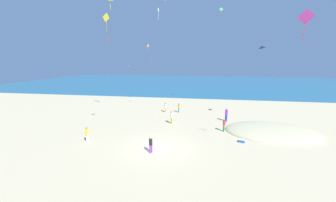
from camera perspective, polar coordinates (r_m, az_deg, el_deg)
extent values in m
plane|color=#C6B58C|center=(26.58, 1.35, -4.53)|extent=(120.00, 120.00, 0.00)
cube|color=#236084|center=(68.68, 6.15, 5.65)|extent=(120.00, 60.00, 0.05)
ellipsoid|color=#C0B68B|center=(23.52, 28.81, -8.31)|extent=(9.65, 6.76, 1.37)
cube|color=#2D9956|center=(22.04, 27.55, -9.03)|extent=(0.72, 0.74, 0.03)
cube|color=#2D9956|center=(21.70, 27.39, -8.75)|extent=(0.56, 0.49, 0.43)
cylinder|color=#B7B7BC|center=(22.28, 27.02, -8.99)|extent=(0.02, 0.02, 0.17)
cylinder|color=#B7B7BC|center=(22.17, 28.27, -9.22)|extent=(0.02, 0.02, 0.17)
cube|color=#2D56B7|center=(19.57, 21.51, -11.21)|extent=(0.57, 0.51, 0.26)
cube|color=white|center=(19.51, 21.54, -10.81)|extent=(0.59, 0.53, 0.04)
cylinder|color=white|center=(19.80, -23.37, -10.31)|extent=(0.13, 0.13, 0.76)
cylinder|color=white|center=(19.67, -23.04, -10.42)|extent=(0.13, 0.13, 0.76)
cylinder|color=yellow|center=(19.50, -23.37, -8.55)|extent=(0.38, 0.38, 0.57)
sphere|color=#A87A5B|center=(19.38, -23.46, -7.49)|extent=(0.21, 0.21, 0.21)
cylinder|color=blue|center=(25.17, 17.34, -5.03)|extent=(0.15, 0.15, 0.85)
cylinder|color=blue|center=(25.30, 17.03, -4.93)|extent=(0.15, 0.15, 0.85)
cylinder|color=purple|center=(25.04, 17.29, -3.35)|extent=(0.48, 0.48, 0.64)
sphere|color=#A87A5B|center=(24.93, 17.35, -2.42)|extent=(0.23, 0.23, 0.23)
cylinder|color=green|center=(21.77, 16.46, -7.85)|extent=(0.12, 0.12, 0.71)
cylinder|color=green|center=(21.63, 16.64, -7.99)|extent=(0.12, 0.12, 0.71)
cylinder|color=red|center=(21.50, 16.65, -6.36)|extent=(0.35, 0.35, 0.53)
sphere|color=#A87A5B|center=(21.39, 16.70, -5.46)|extent=(0.20, 0.20, 0.20)
cylinder|color=purple|center=(16.38, -4.96, -14.15)|extent=(0.13, 0.13, 0.72)
cylinder|color=purple|center=(16.32, -5.47, -14.28)|extent=(0.13, 0.13, 0.72)
cylinder|color=black|center=(16.08, -5.25, -12.21)|extent=(0.41, 0.41, 0.54)
sphere|color=tan|center=(15.94, -5.28, -11.03)|extent=(0.20, 0.20, 0.20)
cylinder|color=#19ADB2|center=(28.21, 3.32, -2.81)|extent=(0.13, 0.13, 0.72)
cylinder|color=#19ADB2|center=(28.36, 3.23, -2.73)|extent=(0.13, 0.13, 0.72)
cylinder|color=orange|center=(28.13, 3.29, -1.53)|extent=(0.37, 0.37, 0.54)
sphere|color=#A87A5B|center=(28.05, 3.30, -0.82)|extent=(0.20, 0.20, 0.20)
cylinder|color=orange|center=(28.46, -0.78, -2.65)|extent=(0.13, 0.13, 0.72)
cylinder|color=orange|center=(28.30, -0.79, -2.73)|extent=(0.13, 0.13, 0.72)
cylinder|color=white|center=(28.23, -0.79, -1.44)|extent=(0.33, 0.33, 0.54)
sphere|color=#846047|center=(28.14, -0.79, -0.73)|extent=(0.20, 0.20, 0.20)
cylinder|color=yellow|center=(23.34, 1.03, -5.87)|extent=(0.14, 0.14, 0.80)
cylinder|color=yellow|center=(23.19, 1.22, -5.99)|extent=(0.14, 0.14, 0.80)
cylinder|color=white|center=(23.06, 1.13, -4.27)|extent=(0.44, 0.44, 0.60)
sphere|color=#A87A5B|center=(22.95, 1.14, -3.32)|extent=(0.22, 0.22, 0.22)
pyramid|color=red|center=(28.84, -17.68, 17.65)|extent=(0.49, 0.48, 0.15)
cylinder|color=red|center=(28.78, -17.60, 16.38)|extent=(0.09, 0.09, 0.74)
cylinder|color=yellow|center=(26.75, -17.06, 25.66)|extent=(0.10, 0.13, 0.80)
pyramid|color=purple|center=(39.75, -5.19, 12.95)|extent=(0.41, 0.47, 0.19)
cylinder|color=green|center=(39.74, -5.19, 12.05)|extent=(0.13, 0.07, 0.72)
cube|color=yellow|center=(19.37, -18.24, 22.85)|extent=(0.31, 0.74, 0.74)
cylinder|color=orange|center=(19.24, -18.08, 20.70)|extent=(0.08, 0.08, 0.93)
pyramid|color=black|center=(25.11, 26.51, 14.40)|extent=(0.87, 0.97, 0.39)
cylinder|color=blue|center=(25.07, 26.38, 12.31)|extent=(0.16, 0.09, 0.75)
cube|color=white|center=(30.22, -2.95, 25.89)|extent=(0.13, 0.50, 0.50)
cylinder|color=white|center=(30.05, -2.94, 24.52)|extent=(0.16, 0.06, 1.12)
pyramid|color=#1EADAD|center=(45.84, -11.55, 10.39)|extent=(0.53, 0.58, 0.27)
cylinder|color=purple|center=(45.86, -11.55, 9.52)|extent=(0.07, 0.06, 0.78)
cube|color=#DB3DA8|center=(15.69, 36.32, 19.88)|extent=(0.92, 0.35, 0.90)
cylinder|color=red|center=(15.56, 35.90, 16.71)|extent=(0.11, 0.13, 1.08)
cone|color=orange|center=(35.45, -6.05, 16.38)|extent=(0.79, 0.81, 0.70)
cylinder|color=pink|center=(35.41, -6.03, 15.44)|extent=(0.08, 0.09, 0.71)
cylinder|color=purple|center=(25.78, -0.92, 27.57)|extent=(0.06, 0.08, 0.65)
cube|color=green|center=(33.50, 15.82, 25.16)|extent=(0.65, 0.30, 0.61)
cylinder|color=#DB3DA8|center=(33.37, 15.76, 24.21)|extent=(0.04, 0.05, 0.68)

